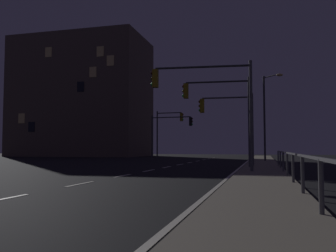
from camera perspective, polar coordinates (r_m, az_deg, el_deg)
ground_plane at (r=21.25m, az=-2.62°, el=-6.96°), size 112.00×112.00×0.00m
sidewalk_right at (r=20.29m, az=14.60°, el=-6.82°), size 2.34×77.00×0.14m
lane_markings_center at (r=24.61m, az=-0.18°, el=-6.48°), size 0.14×50.00×0.01m
lane_edge_line at (r=25.33m, az=11.39°, el=-6.33°), size 0.14×53.00×0.01m
traffic_light_far_center at (r=24.97m, az=9.35°, el=1.75°), size 3.70×0.45×4.84m
traffic_light_mid_right at (r=39.90m, az=0.37°, el=-0.27°), size 4.80×0.58×4.95m
traffic_light_far_left at (r=22.88m, az=8.15°, el=3.51°), size 4.24×0.55×5.55m
traffic_light_overhead_east at (r=42.22m, az=0.01°, el=0.09°), size 3.29×0.39×5.66m
traffic_light_far_right at (r=18.70m, az=6.02°, el=5.26°), size 5.20×0.74×5.57m
street_lamp_far_end at (r=34.62m, az=15.33°, el=2.56°), size 1.73×1.78×7.88m
barrier_fence at (r=12.83m, az=19.07°, el=-5.10°), size 0.09×24.17×0.98m
building_distant at (r=61.00m, az=-13.34°, el=4.30°), size 20.69×11.89×18.96m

